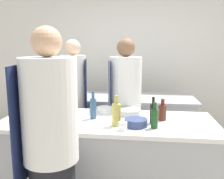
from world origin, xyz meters
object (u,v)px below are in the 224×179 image
(oven_range, at_px, (48,111))
(chef_at_pass_far, at_px, (125,110))
(bottle_vinegar, at_px, (155,118))
(chef_at_prep_near, at_px, (51,151))
(bottle_olive_oil, at_px, (153,113))
(chef_at_stove, at_px, (74,104))
(bowl_wooden_salad, at_px, (136,122))
(bottle_wine, at_px, (93,108))
(bowl_mixing_large, at_px, (129,112))
(bottle_sauce, at_px, (62,112))
(cup, at_px, (123,126))
(bowl_prep_small, at_px, (67,123))
(bottle_water, at_px, (116,114))
(bottle_cooking_oil, at_px, (162,112))
(bowl_ceramic_blue, at_px, (105,110))

(oven_range, height_order, chef_at_pass_far, chef_at_pass_far)
(chef_at_pass_far, xyz_separation_m, bottle_vinegar, (0.32, -0.73, 0.13))
(chef_at_prep_near, height_order, bottle_olive_oil, chef_at_prep_near)
(chef_at_stove, xyz_separation_m, bowl_wooden_salad, (0.85, -0.92, 0.06))
(bottle_wine, distance_m, bowl_mixing_large, 0.41)
(bottle_vinegar, distance_m, bottle_sauce, 0.92)
(chef_at_stove, bearing_deg, bowl_wooden_salad, 30.90)
(cup, bearing_deg, chef_at_pass_far, 92.76)
(chef_at_prep_near, xyz_separation_m, bowl_mixing_large, (0.51, 0.97, 0.05))
(cup, bearing_deg, bowl_mixing_large, 87.27)
(bowl_wooden_salad, distance_m, cup, 0.17)
(bowl_prep_small, bearing_deg, bottle_water, 6.91)
(bowl_wooden_salad, bearing_deg, cup, -129.77)
(bottle_wine, height_order, cup, bottle_wine)
(chef_at_stove, relative_size, bottle_olive_oil, 6.63)
(chef_at_prep_near, height_order, bottle_sauce, chef_at_prep_near)
(chef_at_stove, distance_m, cup, 1.29)
(chef_at_stove, height_order, bowl_prep_small, chef_at_stove)
(bowl_wooden_salad, bearing_deg, bottle_sauce, 172.24)
(chef_at_stove, distance_m, bowl_mixing_large, 0.94)
(chef_at_pass_far, distance_m, bowl_wooden_salad, 0.72)
(bottle_olive_oil, distance_m, bottle_sauce, 0.91)
(bottle_water, bearing_deg, chef_at_pass_far, 87.46)
(chef_at_prep_near, relative_size, bottle_vinegar, 7.37)
(chef_at_stove, relative_size, cup, 21.82)
(bottle_wine, bearing_deg, bottle_olive_oil, -7.88)
(oven_range, bearing_deg, chef_at_stove, -52.29)
(oven_range, distance_m, cup, 2.62)
(bottle_vinegar, bearing_deg, chef_at_pass_far, 113.54)
(bottle_water, bearing_deg, bottle_olive_oil, 18.23)
(bottle_sauce, bearing_deg, bottle_wine, 16.59)
(chef_at_prep_near, bearing_deg, bowl_prep_small, -0.71)
(oven_range, xyz_separation_m, bottle_sauce, (0.89, -1.84, 0.51))
(bottle_wine, relative_size, bowl_mixing_large, 1.16)
(chef_at_stove, distance_m, bottle_olive_oil, 1.30)
(oven_range, bearing_deg, chef_at_prep_near, -67.83)
(chef_at_pass_far, bearing_deg, bottle_cooking_oil, -148.45)
(chef_at_pass_far, bearing_deg, bottle_olive_oil, -161.60)
(bottle_sauce, xyz_separation_m, bottle_water, (0.56, -0.11, 0.03))
(bowl_mixing_large, bearing_deg, chef_at_pass_far, 101.32)
(bottle_cooking_oil, height_order, bowl_mixing_large, bottle_cooking_oil)
(bowl_wooden_salad, bearing_deg, chef_at_pass_far, 102.27)
(chef_at_stove, xyz_separation_m, bowl_mixing_large, (0.76, -0.55, 0.06))
(chef_at_pass_far, relative_size, bottle_sauce, 8.32)
(chef_at_prep_near, relative_size, bowl_prep_small, 8.74)
(oven_range, relative_size, bowl_ceramic_blue, 4.89)
(chef_at_pass_far, relative_size, bowl_prep_small, 8.49)
(bottle_olive_oil, height_order, bowl_ceramic_blue, bottle_olive_oil)
(chef_at_stove, distance_m, bottle_wine, 0.85)
(bowl_mixing_large, bearing_deg, bottle_wine, -152.68)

